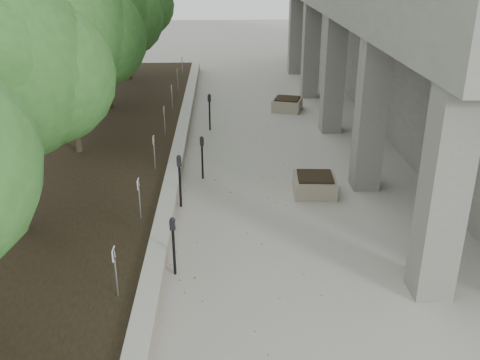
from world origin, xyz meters
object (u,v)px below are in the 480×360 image
object	(u,v)px
crabapple_tree_2	(3,109)
parking_meter_4	(202,158)
crabapple_tree_4	(103,35)
parking_meter_3	(180,181)
parking_meter_5	(210,112)
crabapple_tree_3	(68,61)
planter_back	(287,104)
crabapple_tree_5	(125,19)
parking_meter_2	(174,246)
planter_front	(315,184)

from	to	relation	value
crabapple_tree_2	parking_meter_4	xyz separation A→B (m)	(3.75, 3.72, -2.48)
crabapple_tree_4	parking_meter_3	distance (m)	9.05
parking_meter_4	parking_meter_5	distance (m)	4.50
crabapple_tree_3	parking_meter_4	xyz separation A→B (m)	(3.75, -1.28, -2.48)
parking_meter_4	planter_back	distance (m)	7.74
crabapple_tree_5	parking_meter_3	size ratio (longest dim) A/B	3.90
parking_meter_3	crabapple_tree_5	bearing A→B (deg)	99.52
parking_meter_2	parking_meter_3	bearing A→B (deg)	98.98
crabapple_tree_2	parking_meter_2	size ratio (longest dim) A/B	4.27
crabapple_tree_4	parking_meter_3	size ratio (longest dim) A/B	3.90
crabapple_tree_2	crabapple_tree_5	xyz separation A→B (m)	(0.00, 15.00, 0.00)
parking_meter_4	planter_back	size ratio (longest dim) A/B	1.14
parking_meter_5	planter_front	distance (m)	6.32
crabapple_tree_3	planter_back	distance (m)	9.48
parking_meter_2	planter_back	bearing A→B (deg)	80.48
crabapple_tree_2	crabapple_tree_5	world-z (taller)	same
parking_meter_4	planter_back	world-z (taller)	parking_meter_4
parking_meter_2	planter_back	world-z (taller)	parking_meter_2
crabapple_tree_4	crabapple_tree_2	bearing A→B (deg)	-90.00
crabapple_tree_4	planter_front	xyz separation A→B (m)	(6.77, -7.40, -2.86)
parking_meter_4	parking_meter_3	bearing A→B (deg)	-112.89
parking_meter_2	parking_meter_4	xyz separation A→B (m)	(0.42, 4.93, -0.00)
planter_front	planter_back	xyz separation A→B (m)	(0.21, 8.14, 0.00)
parking_meter_3	parking_meter_5	distance (m)	6.34
parking_meter_3	planter_front	world-z (taller)	parking_meter_3
crabapple_tree_3	parking_meter_4	bearing A→B (deg)	-18.91
crabapple_tree_5	planter_back	world-z (taller)	crabapple_tree_5
crabapple_tree_3	crabapple_tree_4	bearing A→B (deg)	90.00
parking_meter_5	planter_back	distance (m)	4.02
crabapple_tree_5	parking_meter_3	xyz separation A→B (m)	(3.25, -13.09, -2.42)
parking_meter_3	planter_front	distance (m)	3.61
crabapple_tree_2	planter_front	xyz separation A→B (m)	(6.77, 2.60, -2.86)
crabapple_tree_5	planter_back	size ratio (longest dim) A/B	4.90
crabapple_tree_3	planter_back	world-z (taller)	crabapple_tree_3
crabapple_tree_2	parking_meter_3	world-z (taller)	crabapple_tree_2
crabapple_tree_4	crabapple_tree_5	distance (m)	5.00
crabapple_tree_3	parking_meter_5	world-z (taller)	crabapple_tree_3
planter_back	planter_front	bearing A→B (deg)	-91.45
crabapple_tree_3	planter_front	world-z (taller)	crabapple_tree_3
crabapple_tree_2	crabapple_tree_4	bearing A→B (deg)	90.00
crabapple_tree_3	parking_meter_2	size ratio (longest dim) A/B	4.27
parking_meter_3	parking_meter_5	xyz separation A→B (m)	(0.63, 6.31, -0.03)
parking_meter_5	crabapple_tree_4	bearing A→B (deg)	166.23
crabapple_tree_2	crabapple_tree_4	world-z (taller)	same
crabapple_tree_4	parking_meter_4	xyz separation A→B (m)	(3.75, -6.28, -2.48)
crabapple_tree_3	parking_meter_3	distance (m)	5.10
parking_meter_3	crabapple_tree_4	bearing A→B (deg)	107.46
crabapple_tree_2	parking_meter_5	bearing A→B (deg)	64.70
crabapple_tree_5	planter_back	distance (m)	8.66
crabapple_tree_3	crabapple_tree_4	world-z (taller)	same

